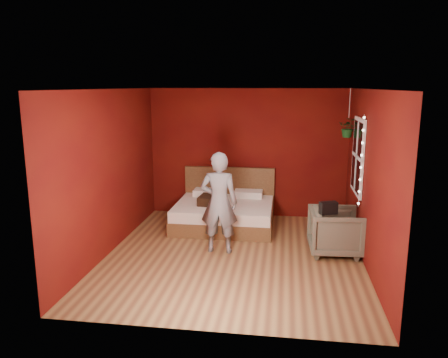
# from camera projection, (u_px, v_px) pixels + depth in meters

# --- Properties ---
(floor) EXTENTS (4.50, 4.50, 0.00)m
(floor) POSITION_uv_depth(u_px,v_px,m) (234.00, 255.00, 6.98)
(floor) COLOR olive
(floor) RESTS_ON ground
(room_walls) EXTENTS (4.04, 4.54, 2.62)m
(room_walls) POSITION_uv_depth(u_px,v_px,m) (234.00, 151.00, 6.63)
(room_walls) COLOR #61140A
(room_walls) RESTS_ON ground
(window) EXTENTS (0.05, 0.97, 1.27)m
(window) POSITION_uv_depth(u_px,v_px,m) (358.00, 156.00, 7.27)
(window) COLOR white
(window) RESTS_ON room_walls
(fairy_lights) EXTENTS (0.04, 0.04, 1.45)m
(fairy_lights) POSITION_uv_depth(u_px,v_px,m) (361.00, 161.00, 6.76)
(fairy_lights) COLOR silver
(fairy_lights) RESTS_ON room_walls
(bed) EXTENTS (1.84, 1.57, 1.01)m
(bed) POSITION_uv_depth(u_px,v_px,m) (225.00, 212.00, 8.43)
(bed) COLOR brown
(bed) RESTS_ON ground
(person) EXTENTS (0.60, 0.40, 1.64)m
(person) POSITION_uv_depth(u_px,v_px,m) (219.00, 203.00, 6.96)
(person) COLOR slate
(person) RESTS_ON ground
(armchair) EXTENTS (0.85, 0.83, 0.74)m
(armchair) POSITION_uv_depth(u_px,v_px,m) (335.00, 231.00, 6.98)
(armchair) COLOR #696953
(armchair) RESTS_ON ground
(handbag) EXTENTS (0.29, 0.21, 0.19)m
(handbag) POSITION_uv_depth(u_px,v_px,m) (328.00, 208.00, 6.63)
(handbag) COLOR black
(handbag) RESTS_ON armchair
(throw_pillow) EXTENTS (0.50, 0.50, 0.16)m
(throw_pillow) POSITION_uv_depth(u_px,v_px,m) (212.00, 200.00, 8.20)
(throw_pillow) COLOR black
(throw_pillow) RESTS_ON bed
(hanging_plant) EXTENTS (0.36, 0.33, 0.87)m
(hanging_plant) POSITION_uv_depth(u_px,v_px,m) (348.00, 128.00, 7.87)
(hanging_plant) COLOR silver
(hanging_plant) RESTS_ON room_walls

